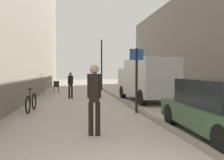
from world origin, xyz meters
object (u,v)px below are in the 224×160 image
(pedestrian_main_foreground, at_px, (94,95))
(parked_car, at_px, (221,108))
(lamp_post, at_px, (102,61))
(cafe_chair_near_window, at_px, (47,88))
(delivery_van, at_px, (146,79))
(bicycle_leaning, at_px, (31,102))
(pedestrian_mid_block, at_px, (70,83))
(cafe_chair_by_doorway, at_px, (56,86))
(street_sign_post, at_px, (137,75))

(pedestrian_main_foreground, distance_m, parked_car, 3.28)
(lamp_post, relative_size, cafe_chair_near_window, 5.06)
(delivery_van, xyz_separation_m, bicycle_leaning, (-5.81, -2.66, -0.89))
(pedestrian_mid_block, bearing_deg, delivery_van, -22.69)
(lamp_post, xyz_separation_m, cafe_chair_by_doorway, (-3.93, -2.17, -2.18))
(parked_car, distance_m, cafe_chair_near_window, 12.81)
(pedestrian_mid_block, distance_m, lamp_post, 7.43)
(bicycle_leaning, bearing_deg, cafe_chair_by_doorway, 91.48)
(delivery_van, bearing_deg, street_sign_post, -117.40)
(delivery_van, bearing_deg, parked_car, -96.91)
(delivery_van, xyz_separation_m, parked_car, (-0.32, -7.37, -0.56))
(pedestrian_main_foreground, xyz_separation_m, cafe_chair_by_doorway, (-1.92, 13.37, -0.52))
(pedestrian_main_foreground, xyz_separation_m, bicycle_leaning, (-2.28, 4.13, -0.68))
(pedestrian_mid_block, relative_size, parked_car, 0.38)
(bicycle_leaning, xyz_separation_m, cafe_chair_near_window, (-0.12, 6.82, 0.17))
(parked_car, xyz_separation_m, cafe_chair_near_window, (-5.60, 11.53, -0.17))
(delivery_van, distance_m, bicycle_leaning, 6.45)
(street_sign_post, xyz_separation_m, cafe_chair_by_doorway, (-3.88, 10.27, -1.00))
(parked_car, height_order, street_sign_post, street_sign_post)
(cafe_chair_near_window, bearing_deg, pedestrian_mid_block, 17.94)
(pedestrian_mid_block, xyz_separation_m, bicycle_leaning, (-1.55, -4.73, -0.57))
(parked_car, bearing_deg, pedestrian_mid_block, 115.43)
(delivery_van, height_order, lamp_post, lamp_post)
(lamp_post, xyz_separation_m, bicycle_leaning, (-4.29, -11.40, -2.34))
(parked_car, bearing_deg, pedestrian_main_foreground, 172.66)
(street_sign_post, xyz_separation_m, cafe_chair_near_window, (-4.36, 7.85, -1.00))
(parked_car, relative_size, lamp_post, 0.90)
(cafe_chair_by_doorway, bearing_deg, delivery_van, -57.19)
(pedestrian_mid_block, height_order, lamp_post, lamp_post)
(pedestrian_mid_block, height_order, cafe_chair_near_window, pedestrian_mid_block)
(pedestrian_mid_block, xyz_separation_m, cafe_chair_near_window, (-1.67, 2.09, -0.40))
(parked_car, distance_m, bicycle_leaning, 7.23)
(parked_car, bearing_deg, delivery_van, 90.31)
(pedestrian_main_foreground, xyz_separation_m, street_sign_post, (1.96, 3.10, 0.48))
(parked_car, bearing_deg, bicycle_leaning, 142.17)
(street_sign_post, bearing_deg, cafe_chair_near_window, -70.13)
(delivery_van, distance_m, lamp_post, 8.99)
(lamp_post, distance_m, cafe_chair_near_window, 6.72)
(pedestrian_main_foreground, height_order, pedestrian_mid_block, pedestrian_main_foreground)
(delivery_van, xyz_separation_m, lamp_post, (-1.52, 8.74, 1.45))
(pedestrian_main_foreground, height_order, cafe_chair_by_doorway, pedestrian_main_foreground)
(parked_car, distance_m, lamp_post, 16.28)
(lamp_post, bearing_deg, cafe_chair_by_doorway, -151.08)
(lamp_post, height_order, cafe_chair_by_doorway, lamp_post)
(delivery_van, relative_size, lamp_post, 1.06)
(street_sign_post, distance_m, cafe_chair_near_window, 9.03)
(pedestrian_main_foreground, bearing_deg, pedestrian_mid_block, 109.71)
(cafe_chair_by_doorway, bearing_deg, pedestrian_main_foreground, -88.67)
(bicycle_leaning, bearing_deg, pedestrian_mid_block, 75.54)
(street_sign_post, bearing_deg, lamp_post, -99.38)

